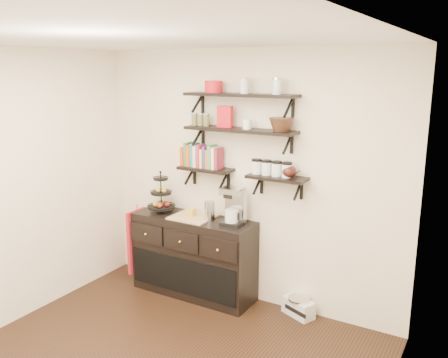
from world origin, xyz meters
The scene contains 21 objects.
ceiling centered at (0.00, 0.00, 2.70)m, with size 3.50×3.50×0.02m, color white.
back_wall centered at (0.00, 1.75, 1.35)m, with size 3.50×0.02×2.70m, color white.
right_wall centered at (1.75, 0.00, 1.35)m, with size 0.02×3.50×2.70m, color white.
shelf_top centered at (0.00, 1.62, 2.23)m, with size 1.20×0.27×0.23m.
shelf_mid centered at (0.00, 1.62, 1.88)m, with size 1.20×0.27×0.23m.
shelf_low_left centered at (-0.42, 1.63, 1.43)m, with size 0.60×0.25×0.23m.
shelf_low_right centered at (0.42, 1.63, 1.43)m, with size 0.60×0.25×0.23m.
cookbooks centered at (-0.47, 1.63, 1.57)m, with size 0.43×0.15×0.26m.
glass_canisters centered at (0.36, 1.63, 1.51)m, with size 0.43×0.10×0.13m.
sideboard centered at (-0.52, 1.51, 0.45)m, with size 1.40×0.50×0.92m.
fruit_stand centered at (-0.95, 1.52, 1.06)m, with size 0.31×0.31×0.45m.
candle centered at (-0.54, 1.51, 0.96)m, with size 0.08×0.08×0.08m, color #B98F2A.
coffee_maker centered at (-0.02, 1.54, 1.09)m, with size 0.23×0.22×0.40m.
thermal_carafe centered at (-0.29, 1.49, 1.01)m, with size 0.11×0.11×0.22m, color silver.
apron centered at (-1.25, 1.41, 0.53)m, with size 0.04×0.32×0.74m, color #AD1225.
radio centered at (0.69, 1.64, 0.10)m, with size 0.37×0.30×0.20m.
recipe_box centered at (-0.17, 1.61, 2.01)m, with size 0.16×0.06×0.22m, color red.
walnut_bowl centered at (0.45, 1.61, 1.96)m, with size 0.24×0.24×0.13m, color black, non-canonical shape.
ramekins centered at (0.08, 1.61, 1.95)m, with size 0.09×0.09×0.10m, color white.
teapot centered at (0.55, 1.63, 1.52)m, with size 0.19×0.14×0.14m, color #33130F, non-canonical shape.
red_pot centered at (-0.31, 1.61, 2.31)m, with size 0.18×0.18×0.12m, color red.
Camera 1 is at (2.28, -2.59, 2.48)m, focal length 38.00 mm.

